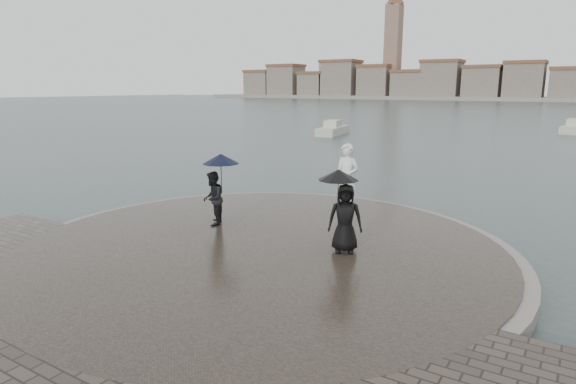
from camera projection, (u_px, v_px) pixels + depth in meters
The scene contains 8 objects.
ground at pixel (155, 312), 9.18m from camera, with size 400.00×400.00×0.00m, color #2B3835.
kerb_ring at pixel (261, 252), 12.04m from camera, with size 12.50×12.50×0.32m, color gray.
quay_tip at pixel (261, 251), 12.04m from camera, with size 11.90×11.90×0.36m, color #2D261E.
statue at pixel (346, 179), 14.79m from camera, with size 0.79×0.52×2.16m, color white.
visitor_left at pixel (215, 186), 13.44m from camera, with size 1.20×1.08×2.04m.
visitor_right at pixel (343, 207), 11.28m from camera, with size 1.21×1.00×1.95m.
far_skyline at pixel (545, 82), 144.35m from camera, with size 260.00×20.00×37.00m.
boats at pixel (562, 135), 39.41m from camera, with size 38.76×19.23×1.50m.
Camera 1 is at (6.65, -5.84, 4.19)m, focal length 30.00 mm.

